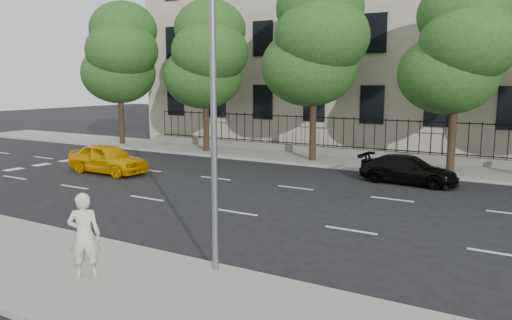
{
  "coord_description": "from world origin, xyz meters",
  "views": [
    {
      "loc": [
        8.76,
        -11.17,
        4.37
      ],
      "look_at": [
        0.46,
        3.0,
        1.75
      ],
      "focal_mm": 35.0,
      "sensor_mm": 36.0,
      "label": 1
    }
  ],
  "objects_px": {
    "street_light": "(227,45)",
    "woman_near": "(84,235)",
    "black_sedan": "(408,170)",
    "yellow_taxi": "(108,158)"
  },
  "relations": [
    {
      "from": "black_sedan",
      "to": "woman_near",
      "type": "xyz_separation_m",
      "value": [
        -3.45,
        -14.37,
        0.49
      ]
    },
    {
      "from": "black_sedan",
      "to": "yellow_taxi",
      "type": "bearing_deg",
      "value": 114.54
    },
    {
      "from": "street_light",
      "to": "black_sedan",
      "type": "xyz_separation_m",
      "value": [
        1.28,
        12.02,
        -4.55
      ]
    },
    {
      "from": "yellow_taxi",
      "to": "woman_near",
      "type": "distance_m",
      "value": 13.48
    },
    {
      "from": "woman_near",
      "to": "black_sedan",
      "type": "bearing_deg",
      "value": -141.1
    },
    {
      "from": "black_sedan",
      "to": "woman_near",
      "type": "height_order",
      "value": "woman_near"
    },
    {
      "from": "street_light",
      "to": "woman_near",
      "type": "relative_size",
      "value": 4.3
    },
    {
      "from": "yellow_taxi",
      "to": "black_sedan",
      "type": "distance_m",
      "value": 13.8
    },
    {
      "from": "street_light",
      "to": "yellow_taxi",
      "type": "xyz_separation_m",
      "value": [
        -11.66,
        7.22,
        -4.44
      ]
    },
    {
      "from": "street_light",
      "to": "woman_near",
      "type": "xyz_separation_m",
      "value": [
        -2.17,
        -2.35,
        -4.06
      ]
    }
  ]
}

